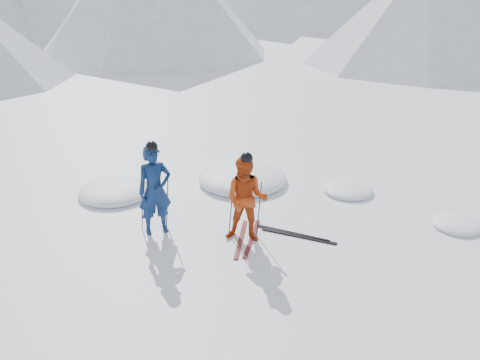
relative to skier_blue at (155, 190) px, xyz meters
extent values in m
plane|color=white|center=(3.26, -0.37, -1.01)|extent=(160.00, 160.00, 0.00)
cone|color=#B2BCD1|center=(15.26, 19.63, 2.24)|extent=(14.00, 14.00, 6.50)
imported|color=#0C224D|center=(0.00, 0.00, 0.00)|extent=(0.84, 0.66, 2.02)
imported|color=#AF360E|center=(1.92, -0.60, -0.06)|extent=(1.09, 0.95, 1.90)
cylinder|color=black|center=(-0.30, 0.15, -0.34)|extent=(0.13, 0.09, 1.34)
cylinder|color=black|center=(0.25, 0.25, -0.34)|extent=(0.13, 0.08, 1.34)
cylinder|color=black|center=(1.62, -0.35, -0.38)|extent=(0.13, 0.10, 1.26)
cylinder|color=black|center=(2.22, -0.45, -0.38)|extent=(0.13, 0.09, 1.26)
cube|color=black|center=(1.80, -0.60, -1.00)|extent=(0.51, 1.67, 0.03)
cube|color=black|center=(2.04, -0.60, -1.00)|extent=(0.62, 1.64, 0.03)
cube|color=black|center=(2.98, -0.50, -1.00)|extent=(1.48, 1.00, 0.03)
cube|color=black|center=(3.08, -0.65, -1.00)|extent=(1.51, 0.95, 0.03)
ellipsoid|color=white|center=(-1.15, 2.17, -1.01)|extent=(1.87, 1.87, 0.41)
ellipsoid|color=white|center=(4.94, 1.55, -1.01)|extent=(1.29, 1.29, 0.28)
ellipsoid|color=white|center=(2.27, 2.58, -1.01)|extent=(2.45, 2.45, 0.54)
ellipsoid|color=white|center=(6.79, -0.64, -1.01)|extent=(1.12, 1.12, 0.25)
camera|label=1|loc=(0.55, -10.20, 4.46)|focal=38.00mm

